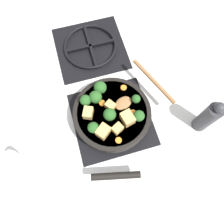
# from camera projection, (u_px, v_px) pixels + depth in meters

# --- Properties ---
(ground_plane) EXTENTS (2.40, 2.40, 0.00)m
(ground_plane) POSITION_uv_depth(u_px,v_px,m) (112.00, 119.00, 0.89)
(ground_plane) COLOR silver
(front_burner_grate) EXTENTS (0.31, 0.31, 0.03)m
(front_burner_grate) POSITION_uv_depth(u_px,v_px,m) (112.00, 118.00, 0.88)
(front_burner_grate) COLOR black
(front_burner_grate) RESTS_ON ground_plane
(rear_burner_grate) EXTENTS (0.31, 0.31, 0.03)m
(rear_burner_grate) POSITION_uv_depth(u_px,v_px,m) (90.00, 47.00, 1.00)
(rear_burner_grate) COLOR black
(rear_burner_grate) RESTS_ON ground_plane
(skillet_pan) EXTENTS (0.30, 0.40, 0.06)m
(skillet_pan) POSITION_uv_depth(u_px,v_px,m) (112.00, 115.00, 0.83)
(skillet_pan) COLOR black
(skillet_pan) RESTS_ON front_burner_grate
(wooden_spoon) EXTENTS (0.23, 0.23, 0.02)m
(wooden_spoon) POSITION_uv_depth(u_px,v_px,m) (141.00, 90.00, 0.83)
(wooden_spoon) COLOR olive
(wooden_spoon) RESTS_ON skillet_pan
(tofu_cube_center_large) EXTENTS (0.06, 0.06, 0.04)m
(tofu_cube_center_large) POSITION_uv_depth(u_px,v_px,m) (103.00, 131.00, 0.77)
(tofu_cube_center_large) COLOR tan
(tofu_cube_center_large) RESTS_ON skillet_pan
(tofu_cube_near_handle) EXTENTS (0.05, 0.04, 0.03)m
(tofu_cube_near_handle) POSITION_uv_depth(u_px,v_px,m) (117.00, 129.00, 0.77)
(tofu_cube_near_handle) COLOR tan
(tofu_cube_near_handle) RESTS_ON skillet_pan
(tofu_cube_east_chunk) EXTENTS (0.05, 0.06, 0.04)m
(tofu_cube_east_chunk) POSITION_uv_depth(u_px,v_px,m) (128.00, 118.00, 0.78)
(tofu_cube_east_chunk) COLOR tan
(tofu_cube_east_chunk) RESTS_ON skillet_pan
(tofu_cube_west_chunk) EXTENTS (0.04, 0.05, 0.03)m
(tofu_cube_west_chunk) POSITION_uv_depth(u_px,v_px,m) (110.00, 106.00, 0.80)
(tofu_cube_west_chunk) COLOR tan
(tofu_cube_west_chunk) RESTS_ON skillet_pan
(tofu_cube_back_piece) EXTENTS (0.05, 0.05, 0.03)m
(tofu_cube_back_piece) POSITION_uv_depth(u_px,v_px,m) (88.00, 113.00, 0.79)
(tofu_cube_back_piece) COLOR tan
(tofu_cube_back_piece) RESTS_ON skillet_pan
(broccoli_floret_near_spoon) EXTENTS (0.04, 0.04, 0.05)m
(broccoli_floret_near_spoon) POSITION_uv_depth(u_px,v_px,m) (93.00, 128.00, 0.76)
(broccoli_floret_near_spoon) COLOR #709956
(broccoli_floret_near_spoon) RESTS_ON skillet_pan
(broccoli_floret_center_top) EXTENTS (0.05, 0.05, 0.05)m
(broccoli_floret_center_top) POSITION_uv_depth(u_px,v_px,m) (100.00, 88.00, 0.81)
(broccoli_floret_center_top) COLOR #709956
(broccoli_floret_center_top) RESTS_ON skillet_pan
(broccoli_floret_east_rim) EXTENTS (0.05, 0.05, 0.05)m
(broccoli_floret_east_rim) POSITION_uv_depth(u_px,v_px,m) (95.00, 97.00, 0.80)
(broccoli_floret_east_rim) COLOR #709956
(broccoli_floret_east_rim) RESTS_ON skillet_pan
(broccoli_floret_west_rim) EXTENTS (0.05, 0.05, 0.05)m
(broccoli_floret_west_rim) POSITION_uv_depth(u_px,v_px,m) (110.00, 115.00, 0.78)
(broccoli_floret_west_rim) COLOR #709956
(broccoli_floret_west_rim) RESTS_ON skillet_pan
(broccoli_floret_north_edge) EXTENTS (0.04, 0.04, 0.05)m
(broccoli_floret_north_edge) POSITION_uv_depth(u_px,v_px,m) (139.00, 116.00, 0.78)
(broccoli_floret_north_edge) COLOR #709956
(broccoli_floret_north_edge) RESTS_ON skillet_pan
(broccoli_floret_south_cluster) EXTENTS (0.03, 0.03, 0.04)m
(broccoli_floret_south_cluster) POSITION_uv_depth(u_px,v_px,m) (136.00, 99.00, 0.80)
(broccoli_floret_south_cluster) COLOR #709956
(broccoli_floret_south_cluster) RESTS_ON skillet_pan
(broccoli_floret_mid_floret) EXTENTS (0.04, 0.04, 0.05)m
(broccoli_floret_mid_floret) POSITION_uv_depth(u_px,v_px,m) (86.00, 100.00, 0.80)
(broccoli_floret_mid_floret) COLOR #709956
(broccoli_floret_mid_floret) RESTS_ON skillet_pan
(carrot_slice_orange_thin) EXTENTS (0.03, 0.03, 0.01)m
(carrot_slice_orange_thin) POSITION_uv_depth(u_px,v_px,m) (133.00, 113.00, 0.81)
(carrot_slice_orange_thin) COLOR orange
(carrot_slice_orange_thin) RESTS_ON skillet_pan
(carrot_slice_near_center) EXTENTS (0.02, 0.02, 0.01)m
(carrot_slice_near_center) POSITION_uv_depth(u_px,v_px,m) (124.00, 88.00, 0.84)
(carrot_slice_near_center) COLOR orange
(carrot_slice_near_center) RESTS_ON skillet_pan
(carrot_slice_edge_slice) EXTENTS (0.02, 0.02, 0.01)m
(carrot_slice_edge_slice) POSITION_uv_depth(u_px,v_px,m) (119.00, 140.00, 0.77)
(carrot_slice_edge_slice) COLOR orange
(carrot_slice_edge_slice) RESTS_ON skillet_pan
(carrot_slice_under_broccoli) EXTENTS (0.02, 0.02, 0.01)m
(carrot_slice_under_broccoli) POSITION_uv_depth(u_px,v_px,m) (102.00, 103.00, 0.82)
(carrot_slice_under_broccoli) COLOR orange
(carrot_slice_under_broccoli) RESTS_ON skillet_pan
(pepper_mill) EXTENTS (0.06, 0.06, 0.20)m
(pepper_mill) POSITION_uv_depth(u_px,v_px,m) (208.00, 117.00, 0.79)
(pepper_mill) COLOR #333338
(pepper_mill) RESTS_ON ground_plane
(salt_shaker) EXTENTS (0.04, 0.04, 0.09)m
(salt_shaker) POSITION_uv_depth(u_px,v_px,m) (14.00, 156.00, 0.79)
(salt_shaker) COLOR white
(salt_shaker) RESTS_ON ground_plane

